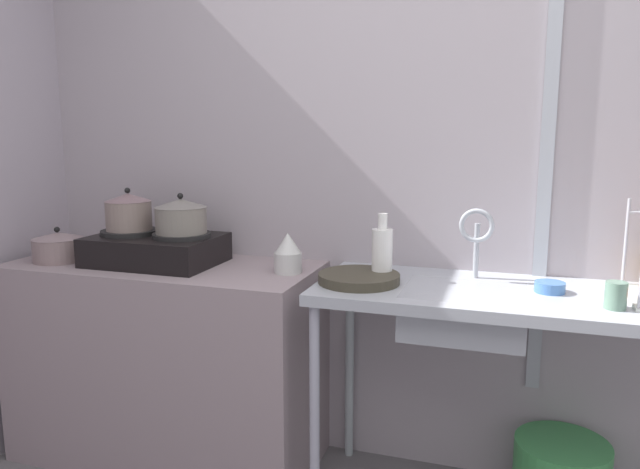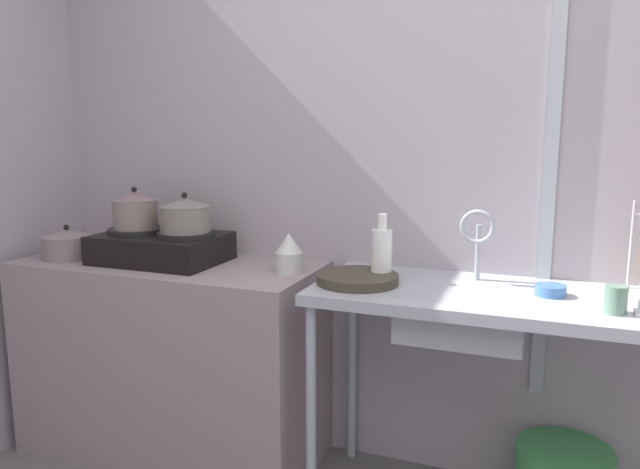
{
  "view_description": "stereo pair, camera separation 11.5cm",
  "coord_description": "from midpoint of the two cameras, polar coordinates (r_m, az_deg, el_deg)",
  "views": [
    {
      "loc": [
        0.22,
        -0.74,
        1.39
      ],
      "look_at": [
        -0.47,
        1.36,
        1.01
      ],
      "focal_mm": 33.58,
      "sensor_mm": 36.0,
      "label": 1
    },
    {
      "loc": [
        0.33,
        -0.7,
        1.39
      ],
      "look_at": [
        -0.47,
        1.36,
        1.01
      ],
      "focal_mm": 33.58,
      "sensor_mm": 36.0,
      "label": 2
    }
  ],
  "objects": [
    {
      "name": "stove",
      "position": [
        2.58,
        -16.6,
        -1.27
      ],
      "size": [
        0.52,
        0.36,
        0.14
      ],
      "color": "black",
      "rests_on": "counter_concrete"
    },
    {
      "name": "faucet",
      "position": [
        2.23,
        13.28,
        0.28
      ],
      "size": [
        0.13,
        0.07,
        0.27
      ],
      "color": "#A4AAB2",
      "rests_on": "counter_sink"
    },
    {
      "name": "small_bowl_on_drainboard",
      "position": [
        2.17,
        19.64,
        -4.76
      ],
      "size": [
        0.1,
        0.1,
        0.04
      ],
      "primitive_type": "cylinder",
      "color": "#4473B7",
      "rests_on": "counter_sink"
    },
    {
      "name": "pot_on_right_burner",
      "position": [
        2.49,
        -14.4,
        1.73
      ],
      "size": [
        0.21,
        0.21,
        0.16
      ],
      "color": "slate",
      "rests_on": "stove"
    },
    {
      "name": "cup_by_rack",
      "position": [
        2.04,
        24.93,
        -5.3
      ],
      "size": [
        0.07,
        0.07,
        0.09
      ],
      "primitive_type": "cylinder",
      "color": "slate",
      "rests_on": "counter_sink"
    },
    {
      "name": "counter_concrete",
      "position": [
        2.7,
        -15.58,
        -11.55
      ],
      "size": [
        1.28,
        0.55,
        0.85
      ],
      "primitive_type": "cube",
      "color": "gray",
      "rests_on": "ground"
    },
    {
      "name": "frying_pan",
      "position": [
        2.17,
        2.21,
        -4.18
      ],
      "size": [
        0.3,
        0.3,
        0.03
      ],
      "primitive_type": "cylinder",
      "color": "#393428",
      "rests_on": "counter_sink"
    },
    {
      "name": "counter_sink",
      "position": [
        2.17,
        17.25,
        -7.06
      ],
      "size": [
        1.43,
        0.55,
        0.85
      ],
      "color": "#A4AAB2",
      "rests_on": "ground"
    },
    {
      "name": "bottle_by_sink",
      "position": [
        2.21,
        4.46,
        -1.73
      ],
      "size": [
        0.08,
        0.08,
        0.25
      ],
      "color": "white",
      "rests_on": "counter_sink"
    },
    {
      "name": "percolator",
      "position": [
        2.32,
        -4.5,
        -1.81
      ],
      "size": [
        0.11,
        0.11,
        0.16
      ],
      "color": "beige",
      "rests_on": "counter_concrete"
    },
    {
      "name": "wall_metal_strip",
      "position": [
        2.35,
        19.72,
        11.14
      ],
      "size": [
        0.05,
        0.01,
        2.14
      ],
      "primitive_type": "cube",
      "color": "#A4AAB2"
    },
    {
      "name": "pot_on_left_burner",
      "position": [
        2.63,
        -18.98,
        2.08
      ],
      "size": [
        0.19,
        0.19,
        0.18
      ],
      "color": "gray",
      "rests_on": "stove"
    },
    {
      "name": "pot_beside_stove",
      "position": [
        2.78,
        -24.78,
        -1.05
      ],
      "size": [
        0.21,
        0.21,
        0.15
      ],
      "color": "gray",
      "rests_on": "counter_concrete"
    },
    {
      "name": "wall_back",
      "position": [
        2.42,
        11.71,
        8.27
      ],
      "size": [
        4.51,
        0.1,
        2.67
      ],
      "primitive_type": "cube",
      "color": "#A59BA2",
      "rests_on": "ground"
    },
    {
      "name": "sink_basin",
      "position": [
        2.14,
        12.04,
        -7.22
      ],
      "size": [
        0.41,
        0.33,
        0.16
      ],
      "primitive_type": "cube",
      "color": "#A4AAB2",
      "rests_on": "counter_sink"
    }
  ]
}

